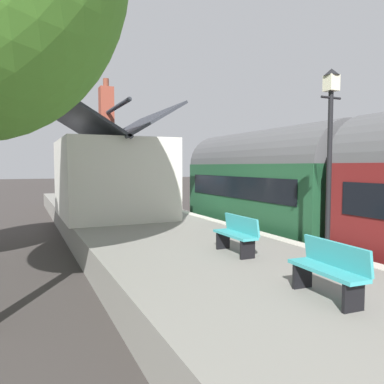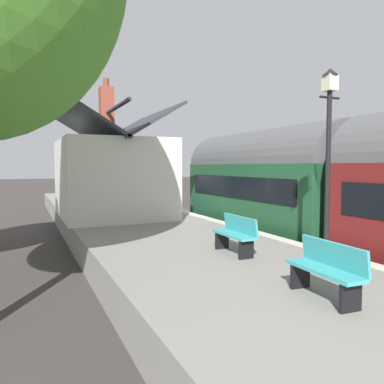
# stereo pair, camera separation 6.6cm
# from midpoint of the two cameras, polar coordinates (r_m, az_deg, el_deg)

# --- Properties ---
(ground_plane) EXTENTS (160.00, 160.00, 0.00)m
(ground_plane) POSITION_cam_midpoint_polar(r_m,az_deg,el_deg) (16.38, 4.56, -6.37)
(ground_plane) COLOR #383330
(platform) EXTENTS (32.00, 5.28, 0.88)m
(platform) POSITION_cam_midpoint_polar(r_m,az_deg,el_deg) (14.92, -7.86, -5.69)
(platform) COLOR gray
(platform) RESTS_ON ground
(platform_edge_coping) EXTENTS (32.00, 0.36, 0.02)m
(platform_edge_coping) POSITION_cam_midpoint_polar(r_m,az_deg,el_deg) (15.71, 0.79, -3.52)
(platform_edge_coping) COLOR beige
(platform_edge_coping) RESTS_ON platform
(rail_near) EXTENTS (52.00, 0.08, 0.14)m
(rail_near) POSITION_cam_midpoint_polar(r_m,az_deg,el_deg) (17.19, 9.33, -5.68)
(rail_near) COLOR gray
(rail_near) RESTS_ON ground
(rail_far) EXTENTS (52.00, 0.08, 0.14)m
(rail_far) POSITION_cam_midpoint_polar(r_m,az_deg,el_deg) (16.45, 5.11, -6.08)
(rail_far) COLOR gray
(rail_far) RESTS_ON ground
(train) EXTENTS (16.92, 2.73, 4.32)m
(train) POSITION_cam_midpoint_polar(r_m,az_deg,el_deg) (11.84, 22.82, 0.18)
(train) COLOR black
(train) RESTS_ON ground
(station_building) EXTENTS (5.84, 4.29, 5.74)m
(station_building) POSITION_cam_midpoint_polar(r_m,az_deg,el_deg) (15.84, -11.88, 2.49)
(station_building) COLOR silver
(station_building) RESTS_ON platform
(bench_mid_platform) EXTENTS (1.41, 0.46, 0.88)m
(bench_mid_platform) POSITION_cam_midpoint_polar(r_m,az_deg,el_deg) (21.46, -11.89, -0.35)
(bench_mid_platform) COLOR teal
(bench_mid_platform) RESTS_ON platform
(bench_near_building) EXTENTS (1.40, 0.44, 0.88)m
(bench_near_building) POSITION_cam_midpoint_polar(r_m,az_deg,el_deg) (8.94, 6.83, -6.21)
(bench_near_building) COLOR teal
(bench_near_building) RESTS_ON platform
(bench_by_lamp) EXTENTS (1.42, 0.50, 0.88)m
(bench_by_lamp) POSITION_cam_midpoint_polar(r_m,az_deg,el_deg) (6.29, 19.95, -10.76)
(bench_by_lamp) COLOR teal
(bench_by_lamp) RESTS_ON platform
(planter_by_door) EXTENTS (0.93, 0.32, 0.66)m
(planter_by_door) POSITION_cam_midpoint_polar(r_m,az_deg,el_deg) (20.71, -9.91, -0.92)
(planter_by_door) COLOR black
(planter_by_door) RESTS_ON platform
(planter_bench_right) EXTENTS (0.75, 0.32, 0.55)m
(planter_bench_right) POSITION_cam_midpoint_polar(r_m,az_deg,el_deg) (25.06, -12.05, -0.24)
(planter_bench_right) COLOR #9E5138
(planter_bench_right) RESTS_ON platform
(planter_under_sign) EXTENTS (0.90, 0.32, 0.60)m
(planter_under_sign) POSITION_cam_midpoint_polar(r_m,az_deg,el_deg) (23.22, -9.01, -0.46)
(planter_under_sign) COLOR teal
(planter_under_sign) RESTS_ON platform
(planter_edge_far) EXTENTS (0.55, 0.55, 0.81)m
(planter_edge_far) POSITION_cam_midpoint_polar(r_m,az_deg,el_deg) (24.80, -9.89, 0.12)
(planter_edge_far) COLOR gray
(planter_edge_far) RESTS_ON platform
(lamp_post_platform) EXTENTS (0.32, 0.50, 4.01)m
(lamp_post_platform) POSITION_cam_midpoint_polar(r_m,az_deg,el_deg) (8.30, 20.15, 8.72)
(lamp_post_platform) COLOR black
(lamp_post_platform) RESTS_ON platform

